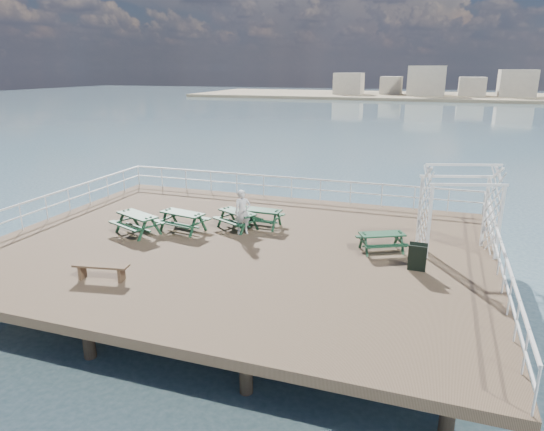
{
  "coord_description": "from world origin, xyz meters",
  "views": [
    {
      "loc": [
        6.7,
        -15.62,
        6.26
      ],
      "look_at": [
        1.21,
        0.34,
        1.1
      ],
      "focal_mm": 32.0,
      "sensor_mm": 36.0,
      "label": 1
    }
  ],
  "objects_px": {
    "picnic_table_c": "(382,238)",
    "person": "(243,212)",
    "picnic_table_d": "(138,220)",
    "trellis_arbor": "(459,214)",
    "picnic_table_e": "(261,214)",
    "picnic_table_a": "(183,217)",
    "picnic_table_b": "(237,216)",
    "flat_bench_near": "(101,268)"
  },
  "relations": [
    {
      "from": "picnic_table_c",
      "to": "picnic_table_e",
      "type": "bearing_deg",
      "value": 139.22
    },
    {
      "from": "flat_bench_near",
      "to": "picnic_table_d",
      "type": "bearing_deg",
      "value": 99.3
    },
    {
      "from": "picnic_table_c",
      "to": "picnic_table_a",
      "type": "bearing_deg",
      "value": 155.3
    },
    {
      "from": "picnic_table_a",
      "to": "flat_bench_near",
      "type": "xyz_separation_m",
      "value": [
        -0.07,
        -4.97,
        -0.19
      ]
    },
    {
      "from": "person",
      "to": "picnic_table_e",
      "type": "bearing_deg",
      "value": 38.16
    },
    {
      "from": "picnic_table_b",
      "to": "flat_bench_near",
      "type": "distance_m",
      "value": 6.3
    },
    {
      "from": "picnic_table_c",
      "to": "picnic_table_d",
      "type": "distance_m",
      "value": 9.36
    },
    {
      "from": "picnic_table_b",
      "to": "picnic_table_c",
      "type": "height_order",
      "value": "picnic_table_b"
    },
    {
      "from": "picnic_table_e",
      "to": "flat_bench_near",
      "type": "relative_size",
      "value": 0.98
    },
    {
      "from": "trellis_arbor",
      "to": "person",
      "type": "height_order",
      "value": "trellis_arbor"
    },
    {
      "from": "picnic_table_a",
      "to": "picnic_table_b",
      "type": "xyz_separation_m",
      "value": [
        1.95,
        0.99,
        -0.04
      ]
    },
    {
      "from": "picnic_table_d",
      "to": "flat_bench_near",
      "type": "height_order",
      "value": "picnic_table_d"
    },
    {
      "from": "picnic_table_b",
      "to": "trellis_arbor",
      "type": "distance_m",
      "value": 8.35
    },
    {
      "from": "picnic_table_d",
      "to": "person",
      "type": "xyz_separation_m",
      "value": [
        3.91,
        1.33,
        0.31
      ]
    },
    {
      "from": "picnic_table_c",
      "to": "person",
      "type": "distance_m",
      "value": 5.4
    },
    {
      "from": "trellis_arbor",
      "to": "flat_bench_near",
      "type": "bearing_deg",
      "value": -166.21
    },
    {
      "from": "picnic_table_a",
      "to": "trellis_arbor",
      "type": "relative_size",
      "value": 0.64
    },
    {
      "from": "picnic_table_c",
      "to": "trellis_arbor",
      "type": "relative_size",
      "value": 0.62
    },
    {
      "from": "picnic_table_a",
      "to": "trellis_arbor",
      "type": "bearing_deg",
      "value": 17.21
    },
    {
      "from": "picnic_table_d",
      "to": "flat_bench_near",
      "type": "relative_size",
      "value": 1.28
    },
    {
      "from": "picnic_table_a",
      "to": "picnic_table_c",
      "type": "distance_m",
      "value": 7.79
    },
    {
      "from": "picnic_table_c",
      "to": "picnic_table_b",
      "type": "bearing_deg",
      "value": 146.29
    },
    {
      "from": "picnic_table_d",
      "to": "flat_bench_near",
      "type": "xyz_separation_m",
      "value": [
        1.44,
        -4.11,
        -0.2
      ]
    },
    {
      "from": "flat_bench_near",
      "to": "picnic_table_c",
      "type": "bearing_deg",
      "value": 23.72
    },
    {
      "from": "picnic_table_e",
      "to": "flat_bench_near",
      "type": "height_order",
      "value": "picnic_table_e"
    },
    {
      "from": "picnic_table_c",
      "to": "person",
      "type": "relative_size",
      "value": 1.12
    },
    {
      "from": "picnic_table_b",
      "to": "picnic_table_c",
      "type": "relative_size",
      "value": 1.06
    },
    {
      "from": "picnic_table_c",
      "to": "picnic_table_d",
      "type": "bearing_deg",
      "value": 160.29
    },
    {
      "from": "picnic_table_d",
      "to": "trellis_arbor",
      "type": "distance_m",
      "value": 11.95
    },
    {
      "from": "picnic_table_e",
      "to": "trellis_arbor",
      "type": "height_order",
      "value": "trellis_arbor"
    },
    {
      "from": "trellis_arbor",
      "to": "person",
      "type": "xyz_separation_m",
      "value": [
        -7.85,
        -0.63,
        -0.53
      ]
    },
    {
      "from": "picnic_table_b",
      "to": "picnic_table_c",
      "type": "distance_m",
      "value": 5.88
    },
    {
      "from": "picnic_table_d",
      "to": "trellis_arbor",
      "type": "relative_size",
      "value": 0.71
    },
    {
      "from": "person",
      "to": "picnic_table_d",
      "type": "bearing_deg",
      "value": 164.49
    },
    {
      "from": "picnic_table_a",
      "to": "picnic_table_d",
      "type": "xyz_separation_m",
      "value": [
        -1.51,
        -0.87,
        0.01
      ]
    },
    {
      "from": "picnic_table_d",
      "to": "picnic_table_e",
      "type": "height_order",
      "value": "picnic_table_d"
    },
    {
      "from": "picnic_table_e",
      "to": "trellis_arbor",
      "type": "relative_size",
      "value": 0.55
    },
    {
      "from": "picnic_table_a",
      "to": "trellis_arbor",
      "type": "distance_m",
      "value": 10.34
    },
    {
      "from": "flat_bench_near",
      "to": "trellis_arbor",
      "type": "xyz_separation_m",
      "value": [
        10.32,
        6.06,
        1.04
      ]
    },
    {
      "from": "picnic_table_a",
      "to": "picnic_table_b",
      "type": "relative_size",
      "value": 0.98
    },
    {
      "from": "picnic_table_b",
      "to": "person",
      "type": "bearing_deg",
      "value": -23.82
    },
    {
      "from": "flat_bench_near",
      "to": "trellis_arbor",
      "type": "distance_m",
      "value": 12.01
    }
  ]
}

